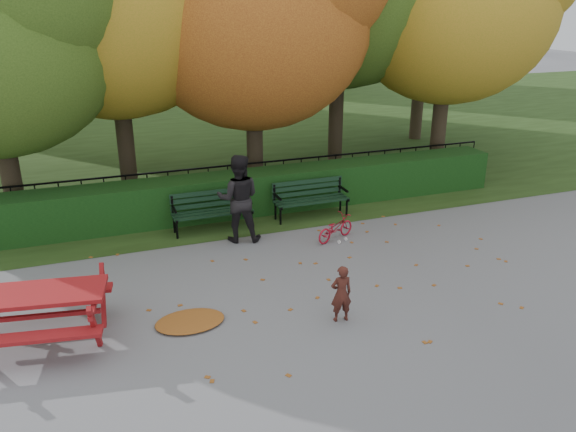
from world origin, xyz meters
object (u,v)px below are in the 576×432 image
object	(u,v)px
child	(341,294)
adult	(239,198)
bench_right	(310,196)
bicycle	(335,228)
bench_left	(212,208)
picnic_table	(37,303)
tree_c	(268,3)

from	to	relation	value
child	adult	size ratio (longest dim) A/B	0.51
bench_right	child	bearing A→B (deg)	-106.24
bicycle	bench_left	bearing A→B (deg)	33.97
picnic_table	bench_right	bearing A→B (deg)	40.67
tree_c	adult	xyz separation A→B (m)	(-1.71, -3.06, -3.87)
child	adult	bearing A→B (deg)	-75.30
bench_right	adult	size ratio (longest dim) A/B	0.94
bench_left	child	size ratio (longest dim) A/B	1.84
child	bicycle	distance (m)	3.33
tree_c	child	bearing A→B (deg)	-98.86
bench_right	picnic_table	bearing A→B (deg)	-148.76
bench_left	bicycle	bearing A→B (deg)	-32.45
child	bicycle	xyz separation A→B (m)	(1.31, 3.06, -0.21)
tree_c	bench_right	size ratio (longest dim) A/B	4.44
bench_left	bicycle	xyz separation A→B (m)	(2.38, -1.51, -0.24)
child	bench_right	bearing A→B (deg)	-101.30
bench_left	tree_c	bearing A→B (deg)	46.64
bench_left	adult	world-z (taller)	adult
tree_c	bicycle	distance (m)	5.91
tree_c	bicycle	size ratio (longest dim) A/B	7.62
tree_c	child	distance (m)	8.16
child	adult	xyz separation A→B (m)	(-0.65, 3.77, 0.47)
adult	bench_right	bearing A→B (deg)	-140.24
picnic_table	child	bearing A→B (deg)	-3.20
bench_right	picnic_table	distance (m)	6.85
picnic_table	bicycle	bearing A→B (deg)	28.70
bench_right	adult	xyz separation A→B (m)	(-1.98, -0.80, 0.44)
child	adult	distance (m)	3.85
bench_right	bench_left	bearing A→B (deg)	180.00
child	bicycle	bearing A→B (deg)	-108.26
bench_left	bicycle	size ratio (longest dim) A/B	1.71
bench_right	child	xyz separation A→B (m)	(-1.33, -4.57, -0.03)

